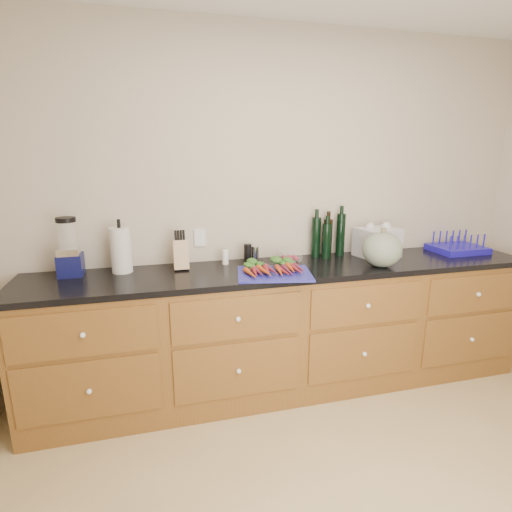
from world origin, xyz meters
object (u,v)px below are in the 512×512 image
object	(u,v)px
carrots	(273,268)
blender_appliance	(69,250)
knife_block	(181,255)
tomato_box	(290,256)
squash	(382,250)
cutting_board	(274,274)
paper_towel	(121,250)
dish_rack	(457,247)

from	to	relation	value
carrots	blender_appliance	distance (m)	1.33
knife_block	tomato_box	xyz separation A→B (m)	(0.81, 0.03, -0.07)
carrots	squash	size ratio (longest dim) A/B	1.36
cutting_board	knife_block	size ratio (longest dim) A/B	2.40
paper_towel	tomato_box	world-z (taller)	paper_towel
carrots	dish_rack	world-z (taller)	dish_rack
squash	paper_towel	world-z (taller)	paper_towel
cutting_board	knife_block	world-z (taller)	knife_block
cutting_board	carrots	bearing A→B (deg)	90.00
cutting_board	dish_rack	world-z (taller)	dish_rack
tomato_box	dish_rack	distance (m)	1.42
tomato_box	carrots	bearing A→B (deg)	-127.57
carrots	tomato_box	bearing A→B (deg)	52.43
tomato_box	dish_rack	bearing A→B (deg)	-3.64
cutting_board	knife_block	distance (m)	0.66
carrots	tomato_box	distance (m)	0.37
carrots	squash	xyz separation A→B (m)	(0.79, -0.04, 0.09)
tomato_box	squash	bearing A→B (deg)	-30.18
tomato_box	blender_appliance	bearing A→B (deg)	-179.55
squash	knife_block	size ratio (longest dim) A/B	1.37
knife_block	dish_rack	world-z (taller)	knife_block
blender_appliance	knife_block	xyz separation A→B (m)	(0.71, -0.02, -0.07)
dish_rack	cutting_board	bearing A→B (deg)	-171.67
cutting_board	dish_rack	bearing A→B (deg)	8.33
cutting_board	blender_appliance	size ratio (longest dim) A/B	1.25
cutting_board	knife_block	bearing A→B (deg)	152.85
dish_rack	carrots	bearing A→B (deg)	-172.91
knife_block	cutting_board	bearing A→B (deg)	-27.15
squash	cutting_board	bearing A→B (deg)	-179.98
cutting_board	blender_appliance	world-z (taller)	blender_appliance
carrots	paper_towel	bearing A→B (deg)	163.78
knife_block	dish_rack	bearing A→B (deg)	-1.54
blender_appliance	paper_towel	xyz separation A→B (m)	(0.32, 0.00, -0.02)
dish_rack	knife_block	bearing A→B (deg)	178.46
knife_block	tomato_box	distance (m)	0.81
cutting_board	blender_appliance	distance (m)	1.34
blender_appliance	tomato_box	size ratio (longest dim) A/B	2.57
blender_appliance	knife_block	bearing A→B (deg)	-1.45
carrots	paper_towel	world-z (taller)	paper_towel
carrots	blender_appliance	bearing A→B (deg)	167.72
blender_appliance	dish_rack	world-z (taller)	blender_appliance
paper_towel	cutting_board	bearing A→B (deg)	-18.15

